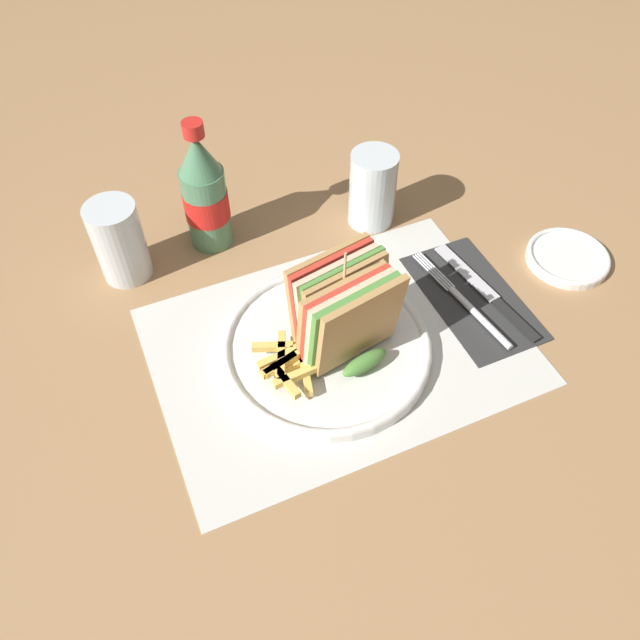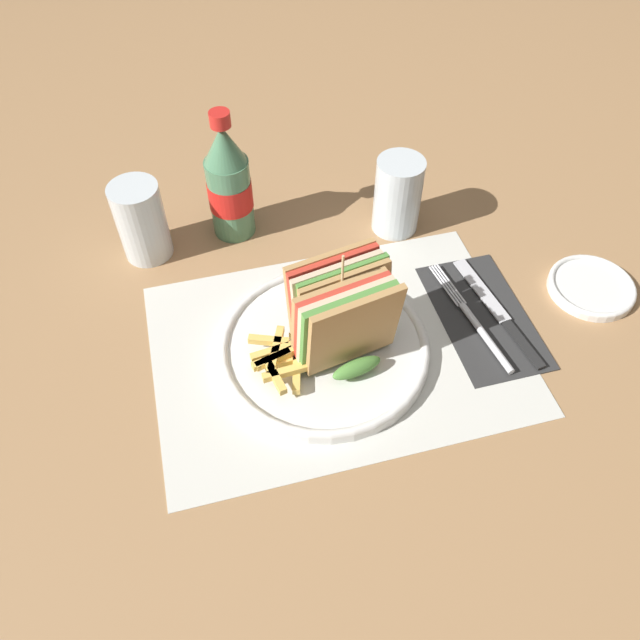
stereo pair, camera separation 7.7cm
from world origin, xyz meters
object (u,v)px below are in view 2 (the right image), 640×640
at_px(glass_near, 397,200).
at_px(side_saucer, 590,285).
at_px(coke_bottle_near, 229,184).
at_px(glass_far, 143,226).
at_px(knife, 498,312).
at_px(club_sandwich, 341,314).
at_px(plate_main, 324,347).
at_px(fork, 478,326).

distance_m(glass_near, side_saucer, 0.29).
height_order(coke_bottle_near, glass_far, coke_bottle_near).
bearing_deg(knife, club_sandwich, 173.98).
relative_size(plate_main, glass_far, 2.28).
xyz_separation_m(glass_near, glass_far, (-0.36, 0.04, -0.00)).
relative_size(glass_near, glass_far, 1.00).
xyz_separation_m(plate_main, glass_near, (0.16, 0.20, 0.04)).
bearing_deg(plate_main, fork, -4.42).
height_order(fork, side_saucer, same).
relative_size(club_sandwich, fork, 0.77).
distance_m(coke_bottle_near, side_saucer, 0.52).
height_order(knife, coke_bottle_near, coke_bottle_near).
bearing_deg(plate_main, club_sandwich, -16.12).
bearing_deg(plate_main, side_saucer, 1.83).
height_order(plate_main, glass_near, glass_near).
xyz_separation_m(fork, glass_near, (-0.04, 0.22, 0.04)).
xyz_separation_m(plate_main, club_sandwich, (0.02, -0.01, 0.06)).
xyz_separation_m(club_sandwich, glass_far, (-0.22, 0.24, -0.03)).
distance_m(plate_main, club_sandwich, 0.07).
xyz_separation_m(club_sandwich, glass_near, (0.14, 0.21, -0.02)).
relative_size(knife, side_saucer, 1.72).
relative_size(knife, glass_near, 1.73).
height_order(club_sandwich, coke_bottle_near, coke_bottle_near).
bearing_deg(side_saucer, coke_bottle_near, 151.66).
xyz_separation_m(glass_near, side_saucer, (0.22, -0.19, -0.04)).
bearing_deg(knife, glass_near, 102.97).
relative_size(club_sandwich, coke_bottle_near, 0.77).
height_order(plate_main, side_saucer, plate_main).
distance_m(club_sandwich, glass_far, 0.33).
bearing_deg(coke_bottle_near, side_saucer, -28.34).
distance_m(glass_far, side_saucer, 0.62).
relative_size(fork, glass_far, 1.69).
bearing_deg(glass_near, knife, -69.35).
height_order(knife, glass_near, glass_near).
xyz_separation_m(fork, side_saucer, (0.18, 0.03, -0.00)).
bearing_deg(side_saucer, glass_near, 138.90).
xyz_separation_m(coke_bottle_near, glass_far, (-0.13, -0.02, -0.03)).
height_order(fork, knife, fork).
bearing_deg(glass_far, coke_bottle_near, 7.08).
bearing_deg(fork, knife, 15.88).
height_order(knife, glass_far, glass_far).
distance_m(fork, side_saucer, 0.18).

